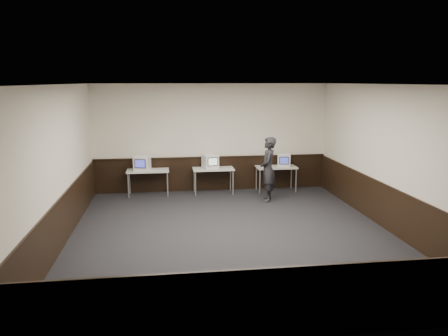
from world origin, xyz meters
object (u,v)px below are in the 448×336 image
object	(u,v)px
desk_center	(213,171)
emac_right	(284,160)
desk_left	(148,172)
emac_center	(210,161)
desk_right	(276,169)
emac_left	(142,163)
person	(268,169)

from	to	relation	value
desk_center	emac_right	xyz separation A→B (m)	(2.13, 0.01, 0.26)
desk_left	emac_right	world-z (taller)	emac_right
desk_center	emac_center	distance (m)	0.29
desk_center	emac_right	world-z (taller)	emac_right
desk_right	emac_left	size ratio (longest dim) A/B	2.28
desk_left	emac_left	distance (m)	0.32
desk_left	person	world-z (taller)	person
emac_right	person	size ratio (longest dim) A/B	0.27
desk_left	desk_center	xyz separation A→B (m)	(1.90, 0.00, 0.00)
emac_left	emac_center	bearing A→B (deg)	14.30
desk_center	emac_center	xyz separation A→B (m)	(-0.09, 0.04, 0.28)
desk_right	emac_right	world-z (taller)	emac_right
desk_center	emac_left	distance (m)	2.07
emac_center	emac_right	bearing A→B (deg)	-15.22
desk_left	emac_left	size ratio (longest dim) A/B	2.28
person	desk_right	bearing A→B (deg)	168.66
desk_right	person	xyz separation A→B (m)	(-0.51, -1.05, 0.21)
emac_right	person	world-z (taller)	person
emac_left	person	xyz separation A→B (m)	(3.45, -1.03, -0.07)
desk_right	emac_center	world-z (taller)	emac_center
desk_right	person	size ratio (longest dim) A/B	0.68
emac_right	person	xyz separation A→B (m)	(-0.74, -1.06, -0.05)
emac_center	person	bearing A→B (deg)	-50.90
person	emac_left	bearing A→B (deg)	-92.33
desk_left	person	bearing A→B (deg)	-17.74
emac_center	person	size ratio (longest dim) A/B	0.29
emac_left	emac_right	size ratio (longest dim) A/B	1.10
emac_left	emac_right	world-z (taller)	emac_left
desk_center	desk_right	distance (m)	1.90
emac_center	desk_left	bearing A→B (deg)	166.88
emac_center	person	world-z (taller)	person
desk_left	desk_right	size ratio (longest dim) A/B	1.00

